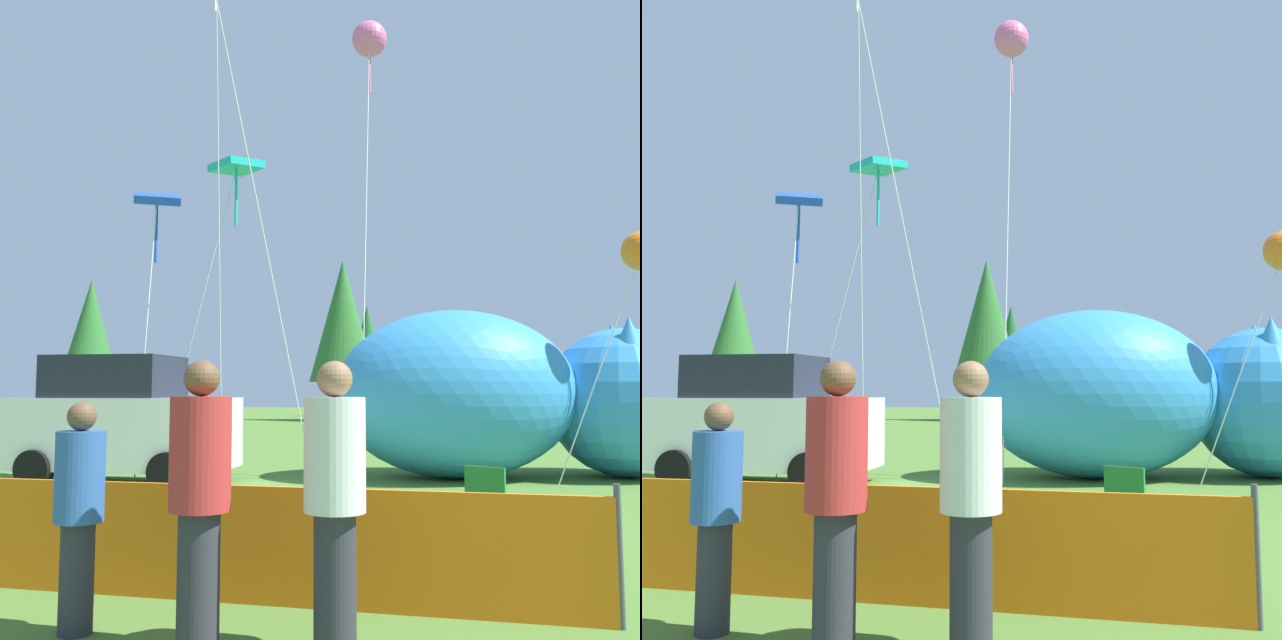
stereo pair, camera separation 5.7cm
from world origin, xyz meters
TOP-DOWN VIEW (x-y plane):
  - ground_plane at (0.00, 0.00)m, footprint 120.00×120.00m
  - parked_car at (-3.65, 2.95)m, footprint 3.99×2.06m
  - folding_chair at (2.53, -1.88)m, footprint 0.66×0.66m
  - inflatable_cat at (3.36, 5.04)m, footprint 7.38×4.34m
  - safety_fence at (-0.42, -3.68)m, footprint 7.76×0.37m
  - spectator_in_grey_shirt at (1.50, -4.67)m, footprint 0.41×0.41m
  - spectator_in_yellow_shirt at (-0.34, -4.61)m, footprint 0.35×0.35m
  - spectator_in_green_shirt at (0.62, -4.80)m, footprint 0.41×0.41m
  - kite_blue_box at (-3.44, 3.80)m, footprint 1.19×1.56m
  - kite_pink_octopus at (0.61, 6.12)m, footprint 0.79×2.91m
  - kite_teal_diamond at (-2.20, 5.05)m, footprint 2.38×1.27m
  - horizon_tree_east at (-3.57, 30.39)m, footprint 3.82×3.82m
  - horizon_tree_west at (-19.27, 30.88)m, footprint 3.56×3.56m
  - horizon_tree_mid at (-2.90, 36.74)m, footprint 3.01×3.01m

SIDE VIEW (x-z plane):
  - ground_plane at x=0.00m, z-range 0.00..0.00m
  - safety_fence at x=-0.42m, z-range -0.05..0.97m
  - folding_chair at x=2.53m, z-range 0.10..1.00m
  - spectator_in_yellow_shirt at x=-0.34m, z-range 0.07..1.68m
  - spectator_in_grey_shirt at x=1.50m, z-range 0.09..1.97m
  - spectator_in_green_shirt at x=0.62m, z-range 0.09..1.98m
  - parked_car at x=-3.65m, z-range -0.03..2.28m
  - inflatable_cat at x=3.36m, z-range -0.12..3.13m
  - horizon_tree_mid at x=-2.90m, z-range 0.82..8.00m
  - horizon_tree_west at x=-19.27m, z-range 0.97..9.46m
  - kite_blue_box at x=-3.44m, z-range 2.55..8.30m
  - horizon_tree_east at x=-3.57m, z-range 1.04..10.16m
  - kite_teal_diamond at x=-2.20m, z-range 3.07..9.70m
  - kite_pink_octopus at x=0.61m, z-range 4.58..14.66m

